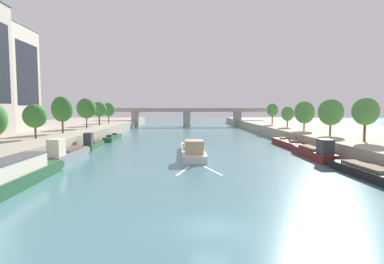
{
  "coord_description": "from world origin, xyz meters",
  "views": [
    {
      "loc": [
        -1.9,
        -19.87,
        7.82
      ],
      "look_at": [
        0.0,
        39.77,
        3.09
      ],
      "focal_mm": 29.53,
      "sensor_mm": 36.0,
      "label": 1
    }
  ],
  "objects_px": {
    "moored_boat_right_gap_after": "(378,172)",
    "tree_right_midway": "(272,110)",
    "moored_boat_left_far": "(93,143)",
    "tree_left_end_of_row": "(99,109)",
    "moored_boat_left_midway": "(67,154)",
    "tree_right_by_lamp": "(331,112)",
    "barge_midriver": "(193,150)",
    "tree_right_far": "(365,111)",
    "moored_boat_right_second": "(314,152)",
    "tree_right_nearest": "(304,112)",
    "moored_boat_left_upstream": "(113,138)",
    "tree_right_second": "(288,114)",
    "tree_left_distant": "(62,109)",
    "tree_left_far": "(86,108)",
    "tree_left_past_mid": "(108,109)",
    "moored_boat_right_far": "(287,143)",
    "moored_boat_left_near": "(16,174)",
    "tree_left_midway": "(35,116)",
    "bridge_far": "(187,115)"
  },
  "relations": [
    {
      "from": "moored_boat_right_second",
      "to": "tree_right_far",
      "type": "xyz_separation_m",
      "value": [
        7.99,
        0.68,
        6.16
      ]
    },
    {
      "from": "tree_right_nearest",
      "to": "bridge_far",
      "type": "xyz_separation_m",
      "value": [
        -25.33,
        58.45,
        -1.91
      ]
    },
    {
      "from": "moored_boat_left_upstream",
      "to": "tree_right_second",
      "type": "distance_m",
      "value": 45.16
    },
    {
      "from": "tree_right_by_lamp",
      "to": "bridge_far",
      "type": "xyz_separation_m",
      "value": [
        -25.78,
        69.93,
        -2.12
      ]
    },
    {
      "from": "moored_boat_left_near",
      "to": "tree_right_by_lamp",
      "type": "xyz_separation_m",
      "value": [
        44.0,
        26.78,
        5.67
      ]
    },
    {
      "from": "moored_boat_left_upstream",
      "to": "tree_left_past_mid",
      "type": "bearing_deg",
      "value": 104.66
    },
    {
      "from": "moored_boat_left_near",
      "to": "tree_left_end_of_row",
      "type": "relative_size",
      "value": 2.4
    },
    {
      "from": "moored_boat_left_near",
      "to": "tree_left_end_of_row",
      "type": "height_order",
      "value": "tree_left_end_of_row"
    },
    {
      "from": "tree_left_distant",
      "to": "tree_right_midway",
      "type": "distance_m",
      "value": 59.41
    },
    {
      "from": "tree_left_distant",
      "to": "tree_right_second",
      "type": "relative_size",
      "value": 1.36
    },
    {
      "from": "tree_left_distant",
      "to": "tree_left_end_of_row",
      "type": "distance_m",
      "value": 27.22
    },
    {
      "from": "moored_boat_left_upstream",
      "to": "moored_boat_right_far",
      "type": "height_order",
      "value": "moored_boat_right_far"
    },
    {
      "from": "moored_boat_left_near",
      "to": "moored_boat_right_second",
      "type": "xyz_separation_m",
      "value": [
        36.35,
        15.61,
        -0.21
      ]
    },
    {
      "from": "tree_right_far",
      "to": "bridge_far",
      "type": "relative_size",
      "value": 0.1
    },
    {
      "from": "moored_boat_left_far",
      "to": "moored_boat_right_far",
      "type": "distance_m",
      "value": 37.99
    },
    {
      "from": "tree_right_midway",
      "to": "moored_boat_right_second",
      "type": "bearing_deg",
      "value": -98.61
    },
    {
      "from": "moored_boat_left_far",
      "to": "tree_right_nearest",
      "type": "relative_size",
      "value": 1.59
    },
    {
      "from": "barge_midriver",
      "to": "moored_boat_right_far",
      "type": "xyz_separation_m",
      "value": [
        19.19,
        11.22,
        -0.28
      ]
    },
    {
      "from": "moored_boat_right_gap_after",
      "to": "moored_boat_right_far",
      "type": "distance_m",
      "value": 29.61
    },
    {
      "from": "moored_boat_left_midway",
      "to": "tree_right_by_lamp",
      "type": "relative_size",
      "value": 1.93
    },
    {
      "from": "moored_boat_right_second",
      "to": "moored_boat_right_far",
      "type": "bearing_deg",
      "value": 86.73
    },
    {
      "from": "tree_left_past_mid",
      "to": "tree_right_nearest",
      "type": "relative_size",
      "value": 1.01
    },
    {
      "from": "tree_right_nearest",
      "to": "tree_right_far",
      "type": "bearing_deg",
      "value": -87.91
    },
    {
      "from": "tree_left_distant",
      "to": "tree_right_nearest",
      "type": "relative_size",
      "value": 1.12
    },
    {
      "from": "moored_boat_left_near",
      "to": "moored_boat_left_midway",
      "type": "xyz_separation_m",
      "value": [
        -0.43,
        15.05,
        -0.17
      ]
    },
    {
      "from": "barge_midriver",
      "to": "tree_left_far",
      "type": "height_order",
      "value": "tree_left_far"
    },
    {
      "from": "moored_boat_left_midway",
      "to": "tree_right_second",
      "type": "xyz_separation_m",
      "value": [
        44.53,
        36.02,
        5.03
      ]
    },
    {
      "from": "moored_boat_left_upstream",
      "to": "tree_right_far",
      "type": "height_order",
      "value": "tree_right_far"
    },
    {
      "from": "tree_left_midway",
      "to": "tree_left_end_of_row",
      "type": "xyz_separation_m",
      "value": [
        0.6,
        38.43,
        0.88
      ]
    },
    {
      "from": "moored_boat_right_gap_after",
      "to": "tree_right_midway",
      "type": "distance_m",
      "value": 62.78
    },
    {
      "from": "moored_boat_right_second",
      "to": "tree_right_second",
      "type": "xyz_separation_m",
      "value": [
        7.75,
        35.46,
        5.08
      ]
    },
    {
      "from": "barge_midriver",
      "to": "tree_right_second",
      "type": "distance_m",
      "value": 41.34
    },
    {
      "from": "tree_left_midway",
      "to": "tree_left_distant",
      "type": "xyz_separation_m",
      "value": [
        0.3,
        11.21,
        1.08
      ]
    },
    {
      "from": "moored_boat_left_far",
      "to": "moored_boat_left_upstream",
      "type": "xyz_separation_m",
      "value": [
        0.5,
        15.32,
        -0.37
      ]
    },
    {
      "from": "tree_right_by_lamp",
      "to": "moored_boat_left_far",
      "type": "bearing_deg",
      "value": 176.77
    },
    {
      "from": "moored_boat_left_midway",
      "to": "tree_right_by_lamp",
      "type": "xyz_separation_m",
      "value": [
        44.43,
        11.74,
        5.84
      ]
    },
    {
      "from": "tree_right_far",
      "to": "tree_left_midway",
      "type": "bearing_deg",
      "value": 173.73
    },
    {
      "from": "tree_right_nearest",
      "to": "bridge_far",
      "type": "height_order",
      "value": "tree_right_nearest"
    },
    {
      "from": "moored_boat_right_second",
      "to": "tree_left_far",
      "type": "distance_m",
      "value": 54.71
    },
    {
      "from": "barge_midriver",
      "to": "moored_boat_left_upstream",
      "type": "relative_size",
      "value": 1.47
    },
    {
      "from": "tree_left_end_of_row",
      "to": "bridge_far",
      "type": "distance_m",
      "value": 44.48
    },
    {
      "from": "tree_right_by_lamp",
      "to": "tree_left_end_of_row",
      "type": "bearing_deg",
      "value": 146.79
    },
    {
      "from": "moored_boat_right_far",
      "to": "moored_boat_left_far",
      "type": "bearing_deg",
      "value": -177.99
    },
    {
      "from": "moored_boat_left_far",
      "to": "tree_left_distant",
      "type": "height_order",
      "value": "tree_left_distant"
    },
    {
      "from": "moored_boat_right_second",
      "to": "tree_right_nearest",
      "type": "height_order",
      "value": "tree_right_nearest"
    },
    {
      "from": "moored_boat_right_gap_after",
      "to": "tree_left_end_of_row",
      "type": "bearing_deg",
      "value": 126.81
    },
    {
      "from": "barge_midriver",
      "to": "tree_right_far",
      "type": "xyz_separation_m",
      "value": [
        26.32,
        -3.13,
        6.27
      ]
    },
    {
      "from": "moored_boat_left_far",
      "to": "tree_left_end_of_row",
      "type": "distance_m",
      "value": 32.51
    },
    {
      "from": "moored_boat_left_near",
      "to": "tree_left_far",
      "type": "distance_m",
      "value": 48.85
    },
    {
      "from": "barge_midriver",
      "to": "tree_right_nearest",
      "type": "relative_size",
      "value": 2.78
    }
  ]
}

